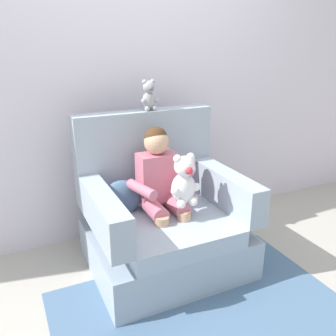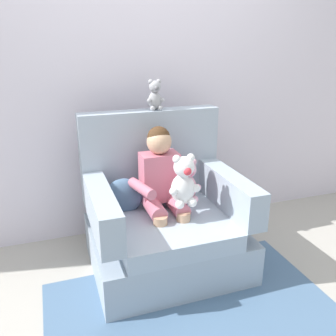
{
  "view_description": "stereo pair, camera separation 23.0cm",
  "coord_description": "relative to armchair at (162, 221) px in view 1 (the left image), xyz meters",
  "views": [
    {
      "loc": [
        -0.93,
        -2.01,
        1.54
      ],
      "look_at": [
        -0.01,
        -0.05,
        0.76
      ],
      "focal_mm": 38.54,
      "sensor_mm": 36.0,
      "label": 1
    },
    {
      "loc": [
        -0.71,
        -2.1,
        1.54
      ],
      "look_at": [
        -0.01,
        -0.05,
        0.76
      ],
      "focal_mm": 38.54,
      "sensor_mm": 36.0,
      "label": 2
    }
  ],
  "objects": [
    {
      "name": "ground_plane",
      "position": [
        0.0,
        -0.05,
        -0.33
      ],
      "size": [
        8.0,
        8.0,
        0.0
      ],
      "primitive_type": "plane",
      "color": "#ADA89E"
    },
    {
      "name": "plush_pink",
      "position": [
        0.12,
        -0.12,
        0.32
      ],
      "size": [
        0.17,
        0.14,
        0.29
      ],
      "rotation": [
        0.0,
        0.0,
        -0.15
      ],
      "color": "#EAA8BC",
      "rests_on": "armchair"
    },
    {
      "name": "floor_rug",
      "position": [
        0.0,
        -0.72,
        -0.33
      ],
      "size": [
        1.71,
        1.41,
        0.01
      ],
      "primitive_type": "cube",
      "color": "slate",
      "rests_on": "ground"
    },
    {
      "name": "back_wall",
      "position": [
        0.0,
        0.64,
        0.97
      ],
      "size": [
        6.0,
        0.1,
        2.6
      ],
      "primitive_type": "cube",
      "color": "silver",
      "rests_on": "ground"
    },
    {
      "name": "seated_child",
      "position": [
        -0.01,
        0.01,
        0.29
      ],
      "size": [
        0.45,
        0.39,
        0.82
      ],
      "rotation": [
        0.0,
        0.0,
        -0.03
      ],
      "color": "#C66B7F",
      "rests_on": "armchair"
    },
    {
      "name": "throw_pillow",
      "position": [
        -0.25,
        0.11,
        0.18
      ],
      "size": [
        0.28,
        0.17,
        0.26
      ],
      "primitive_type": "ellipsoid",
      "rotation": [
        0.0,
        0.0,
        -0.18
      ],
      "color": "slate",
      "rests_on": "armchair"
    },
    {
      "name": "armchair",
      "position": [
        0.0,
        0.0,
        0.0
      ],
      "size": [
        1.03,
        0.88,
        1.06
      ],
      "color": "#9EADBC",
      "rests_on": "ground"
    },
    {
      "name": "plush_grey_on_backrest",
      "position": [
        0.04,
        0.31,
        0.83
      ],
      "size": [
        0.13,
        0.11,
        0.22
      ],
      "rotation": [
        0.0,
        0.0,
        -0.03
      ],
      "color": "#9E9EA3",
      "rests_on": "armchair"
    },
    {
      "name": "plush_white",
      "position": [
        0.08,
        -0.17,
        0.35
      ],
      "size": [
        0.2,
        0.17,
        0.34
      ],
      "rotation": [
        0.0,
        0.0,
        0.13
      ],
      "color": "white",
      "rests_on": "armchair"
    }
  ]
}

